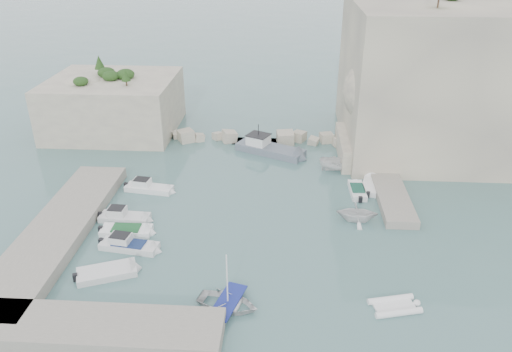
# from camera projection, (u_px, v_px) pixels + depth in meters

# --- Properties ---
(ground) EXTENTS (400.00, 400.00, 0.00)m
(ground) POSITION_uv_depth(u_px,v_px,m) (252.00, 237.00, 43.85)
(ground) COLOR slate
(ground) RESTS_ON ground
(cliff_east) EXTENTS (26.00, 22.00, 17.00)m
(cliff_east) POSITION_uv_depth(u_px,v_px,m) (458.00, 77.00, 59.33)
(cliff_east) COLOR beige
(cliff_east) RESTS_ON ground
(cliff_terrace) EXTENTS (8.00, 10.00, 2.50)m
(cliff_terrace) POSITION_uv_depth(u_px,v_px,m) (373.00, 147.00, 58.64)
(cliff_terrace) COLOR beige
(cliff_terrace) RESTS_ON ground
(outcrop_west) EXTENTS (16.00, 14.00, 7.00)m
(outcrop_west) POSITION_uv_depth(u_px,v_px,m) (114.00, 105.00, 65.80)
(outcrop_west) COLOR beige
(outcrop_west) RESTS_ON ground
(quay_west) EXTENTS (5.00, 24.00, 1.10)m
(quay_west) POSITION_uv_depth(u_px,v_px,m) (58.00, 231.00, 43.68)
(quay_west) COLOR #9E9689
(quay_west) RESTS_ON ground
(quay_south) EXTENTS (18.00, 4.00, 1.10)m
(quay_south) POSITION_uv_depth(u_px,v_px,m) (88.00, 328.00, 32.99)
(quay_south) COLOR #9E9689
(quay_south) RESTS_ON ground
(ledge_east) EXTENTS (3.00, 16.00, 0.80)m
(ledge_east) POSITION_uv_depth(u_px,v_px,m) (388.00, 185.00, 51.84)
(ledge_east) COLOR #9E9689
(ledge_east) RESTS_ON ground
(breakwater) EXTENTS (28.00, 3.00, 1.40)m
(breakwater) POSITION_uv_depth(u_px,v_px,m) (256.00, 136.00, 63.27)
(breakwater) COLOR beige
(breakwater) RESTS_ON ground
(motorboat_a) EXTENTS (5.56, 2.36, 1.40)m
(motorboat_a) POSITION_uv_depth(u_px,v_px,m) (149.00, 191.00, 51.55)
(motorboat_a) COLOR white
(motorboat_a) RESTS_ON ground
(motorboat_b) EXTENTS (5.14, 1.93, 1.40)m
(motorboat_b) POSITION_uv_depth(u_px,v_px,m) (125.00, 220.00, 46.34)
(motorboat_b) COLOR silver
(motorboat_b) RESTS_ON ground
(motorboat_c) EXTENTS (4.91, 1.86, 0.70)m
(motorboat_c) POSITION_uv_depth(u_px,v_px,m) (127.00, 233.00, 44.33)
(motorboat_c) COLOR white
(motorboat_c) RESTS_ON ground
(motorboat_d) EXTENTS (5.63, 2.42, 1.40)m
(motorboat_d) POSITION_uv_depth(u_px,v_px,m) (130.00, 249.00, 42.19)
(motorboat_d) COLOR silver
(motorboat_d) RESTS_ON ground
(motorboat_e) EXTENTS (5.34, 3.71, 0.70)m
(motorboat_e) POSITION_uv_depth(u_px,v_px,m) (107.00, 275.00, 38.98)
(motorboat_e) COLOR silver
(motorboat_e) RESTS_ON ground
(rowboat) EXTENTS (5.18, 4.31, 0.93)m
(rowboat) POSITION_uv_depth(u_px,v_px,m) (228.00, 307.00, 35.70)
(rowboat) COLOR silver
(rowboat) RESTS_ON ground
(inflatable_dinghy) EXTENTS (4.09, 2.67, 0.44)m
(inflatable_dinghy) POSITION_uv_depth(u_px,v_px,m) (394.00, 308.00, 35.59)
(inflatable_dinghy) COLOR white
(inflatable_dinghy) RESTS_ON ground
(tender_east_a) EXTENTS (3.99, 3.50, 2.00)m
(tender_east_a) POSITION_uv_depth(u_px,v_px,m) (356.00, 221.00, 46.28)
(tender_east_a) COLOR white
(tender_east_a) RESTS_ON ground
(tender_east_b) EXTENTS (1.62, 4.35, 0.70)m
(tender_east_b) POSITION_uv_depth(u_px,v_px,m) (357.00, 193.00, 51.14)
(tender_east_b) COLOR white
(tender_east_b) RESTS_ON ground
(tender_east_c) EXTENTS (2.71, 5.15, 0.70)m
(tender_east_c) POSITION_uv_depth(u_px,v_px,m) (370.00, 187.00, 52.23)
(tender_east_c) COLOR white
(tender_east_c) RESTS_ON ground
(tender_east_d) EXTENTS (4.86, 2.14, 1.83)m
(tender_east_d) POSITION_uv_depth(u_px,v_px,m) (340.00, 170.00, 55.96)
(tender_east_d) COLOR silver
(tender_east_d) RESTS_ON ground
(work_boat) EXTENTS (9.44, 6.46, 2.20)m
(work_boat) POSITION_uv_depth(u_px,v_px,m) (270.00, 153.00, 60.25)
(work_boat) COLOR slate
(work_boat) RESTS_ON ground
(rowboat_mast) EXTENTS (0.10, 0.10, 4.20)m
(rowboat_mast) POSITION_uv_depth(u_px,v_px,m) (227.00, 278.00, 34.56)
(rowboat_mast) COLOR white
(rowboat_mast) RESTS_ON rowboat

